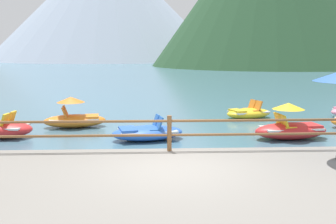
% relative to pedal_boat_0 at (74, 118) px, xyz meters
% --- Properties ---
extents(ground_plane, '(200.00, 200.00, 0.00)m').
position_rel_pedal_boat_0_xyz_m(ground_plane, '(3.52, 33.00, -0.39)').
color(ground_plane, '#477084').
extents(promenade_dock, '(28.00, 8.00, 0.40)m').
position_rel_pedal_boat_0_xyz_m(promenade_dock, '(3.52, -9.20, -0.19)').
color(promenade_dock, gray).
rests_on(promenade_dock, ground).
extents(dock_railing, '(23.92, 0.12, 0.95)m').
position_rel_pedal_boat_0_xyz_m(dock_railing, '(3.52, -5.45, 0.60)').
color(dock_railing, brown).
rests_on(dock_railing, promenade_dock).
extents(pedal_boat_0, '(2.57, 1.45, 1.22)m').
position_rel_pedal_boat_0_xyz_m(pedal_boat_0, '(0.00, 0.00, 0.00)').
color(pedal_boat_0, orange).
rests_on(pedal_boat_0, ground).
extents(pedal_boat_1, '(2.70, 1.45, 1.26)m').
position_rel_pedal_boat_0_xyz_m(pedal_boat_1, '(7.88, -2.47, 0.02)').
color(pedal_boat_1, red).
rests_on(pedal_boat_1, ground).
extents(pedal_boat_3, '(2.41, 1.85, 0.81)m').
position_rel_pedal_boat_0_xyz_m(pedal_boat_3, '(7.43, 1.70, -0.14)').
color(pedal_boat_3, yellow).
rests_on(pedal_boat_3, ground).
extents(pedal_boat_6, '(2.67, 1.78, 0.83)m').
position_rel_pedal_boat_0_xyz_m(pedal_boat_6, '(2.91, -2.39, -0.13)').
color(pedal_boat_6, blue).
rests_on(pedal_boat_6, ground).
extents(distant_peak, '(67.52, 67.52, 33.58)m').
position_rel_pedal_boat_0_xyz_m(distant_peak, '(-9.29, 103.93, 16.40)').
color(distant_peak, '#93A3B7').
rests_on(distant_peak, ground).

